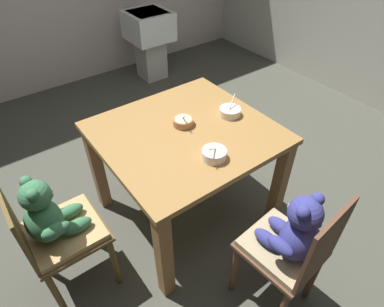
% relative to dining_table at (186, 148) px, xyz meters
% --- Properties ---
extents(ground_plane, '(5.20, 5.20, 0.04)m').
position_rel_dining_table_xyz_m(ground_plane, '(0.00, 0.00, -0.64)').
color(ground_plane, '#45463C').
extents(dining_table, '(0.98, 1.04, 0.75)m').
position_rel_dining_table_xyz_m(dining_table, '(0.00, 0.00, 0.00)').
color(dining_table, olive).
rests_on(dining_table, ground_plane).
extents(teddy_chair_near_right, '(0.42, 0.40, 0.91)m').
position_rel_dining_table_xyz_m(teddy_chair_near_right, '(0.86, 0.03, -0.03)').
color(teddy_chair_near_right, brown).
rests_on(teddy_chair_near_right, ground_plane).
extents(teddy_chair_near_front, '(0.40, 0.40, 0.89)m').
position_rel_dining_table_xyz_m(teddy_chair_near_front, '(0.05, -0.89, -0.04)').
color(teddy_chair_near_front, brown).
rests_on(teddy_chair_near_front, ground_plane).
extents(porridge_bowl_terracotta_center, '(0.13, 0.13, 0.11)m').
position_rel_dining_table_xyz_m(porridge_bowl_terracotta_center, '(-0.06, 0.03, 0.16)').
color(porridge_bowl_terracotta_center, '#B17047').
rests_on(porridge_bowl_terracotta_center, dining_table).
extents(porridge_bowl_cream_far_center, '(0.14, 0.14, 0.12)m').
position_rel_dining_table_xyz_m(porridge_bowl_cream_far_center, '(0.03, 0.34, 0.16)').
color(porridge_bowl_cream_far_center, beige).
rests_on(porridge_bowl_cream_far_center, dining_table).
extents(porridge_bowl_white_near_right, '(0.14, 0.14, 0.12)m').
position_rel_dining_table_xyz_m(porridge_bowl_white_near_right, '(0.30, -0.02, 0.17)').
color(porridge_bowl_white_near_right, silver).
rests_on(porridge_bowl_white_near_right, dining_table).
extents(sink_basin, '(0.48, 0.48, 0.80)m').
position_rel_dining_table_xyz_m(sink_basin, '(-2.05, 0.94, -0.09)').
color(sink_basin, '#B7B2A8').
rests_on(sink_basin, ground_plane).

